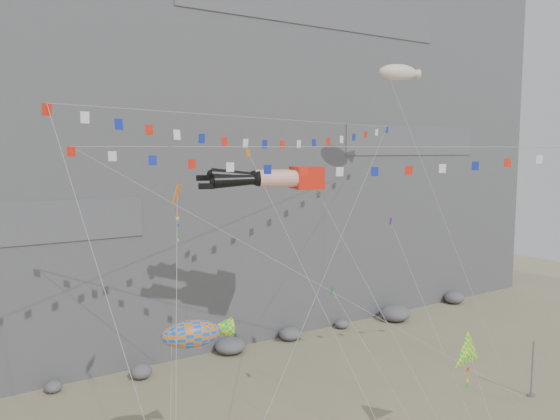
% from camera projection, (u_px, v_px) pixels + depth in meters
% --- Properties ---
extents(cliff, '(80.00, 28.00, 50.00)m').
position_uv_depth(cliff, '(161.00, 72.00, 55.77)').
color(cliff, slate).
rests_on(cliff, ground).
extents(talus_boulders, '(60.00, 3.00, 1.20)m').
position_uv_depth(talus_boulders, '(230.00, 346.00, 45.85)').
color(talus_boulders, slate).
rests_on(talus_boulders, ground).
extents(anchor_pole_right, '(0.12, 0.12, 3.93)m').
position_uv_depth(anchor_pole_right, '(532.00, 369.00, 37.65)').
color(anchor_pole_right, gray).
rests_on(anchor_pole_right, ground).
extents(legs_kite, '(8.37, 18.20, 21.27)m').
position_uv_depth(legs_kite, '(274.00, 178.00, 35.62)').
color(legs_kite, red).
rests_on(legs_kite, ground).
extents(flag_banner_upper, '(29.69, 17.66, 25.53)m').
position_uv_depth(flag_banner_upper, '(274.00, 119.00, 36.01)').
color(flag_banner_upper, red).
rests_on(flag_banner_upper, ground).
extents(flag_banner_lower, '(30.05, 12.82, 21.22)m').
position_uv_depth(flag_banner_lower, '(358.00, 147.00, 32.47)').
color(flag_banner_lower, red).
rests_on(flag_banner_lower, ground).
extents(harlequin_kite, '(3.96, 7.27, 16.31)m').
position_uv_depth(harlequin_kite, '(177.00, 195.00, 27.25)').
color(harlequin_kite, red).
rests_on(harlequin_kite, ground).
extents(fish_windsock, '(5.11, 5.22, 9.62)m').
position_uv_depth(fish_windsock, '(191.00, 334.00, 26.22)').
color(fish_windsock, orange).
rests_on(fish_windsock, ground).
extents(delta_kite, '(2.93, 4.88, 8.10)m').
position_uv_depth(delta_kite, '(469.00, 353.00, 29.53)').
color(delta_kite, yellow).
rests_on(delta_kite, ground).
extents(blimp_windsock, '(4.45, 13.60, 26.32)m').
position_uv_depth(blimp_windsock, '(398.00, 73.00, 44.48)').
color(blimp_windsock, beige).
rests_on(blimp_windsock, ground).
extents(small_kite_a, '(1.06, 16.72, 23.27)m').
position_uv_depth(small_kite_a, '(251.00, 159.00, 35.76)').
color(small_kite_a, orange).
rests_on(small_kite_a, ground).
extents(small_kite_b, '(3.43, 11.61, 16.63)m').
position_uv_depth(small_kite_b, '(393.00, 226.00, 37.00)').
color(small_kite_b, purple).
rests_on(small_kite_b, ground).
extents(small_kite_c, '(1.48, 9.61, 12.34)m').
position_uv_depth(small_kite_c, '(333.00, 293.00, 33.07)').
color(small_kite_c, green).
rests_on(small_kite_c, ground).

